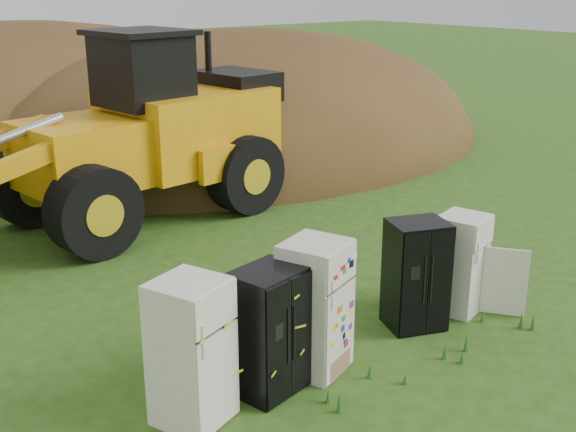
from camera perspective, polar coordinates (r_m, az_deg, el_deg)
name	(u,v)px	position (r m, az deg, el deg)	size (l,w,h in m)	color
ground	(349,353)	(10.34, 4.88, -10.75)	(120.00, 120.00, 0.00)	#294C14
fridge_leftmost	(191,352)	(8.57, -7.70, -10.60)	(0.78, 0.75, 1.78)	white
fridge_black_side	(268,331)	(9.10, -1.59, -9.10)	(0.86, 0.68, 1.64)	black
fridge_sticker	(314,307)	(9.54, 2.09, -7.19)	(0.81, 0.74, 1.81)	white
fridge_black_right	(416,275)	(10.89, 10.08, -4.59)	(0.83, 0.69, 1.65)	black
fridge_open_door	(460,263)	(11.56, 13.46, -3.67)	(0.71, 0.66, 1.57)	white
wheel_loader	(104,133)	(15.24, -14.30, 6.37)	(8.28, 3.36, 4.01)	orange
dirt_mound_right	(245,146)	(22.77, -3.42, 5.56)	(16.59, 12.16, 7.17)	#472D17
dirt_mound_back	(12,139)	(25.38, -20.99, 5.70)	(20.13, 13.42, 7.50)	#472D17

